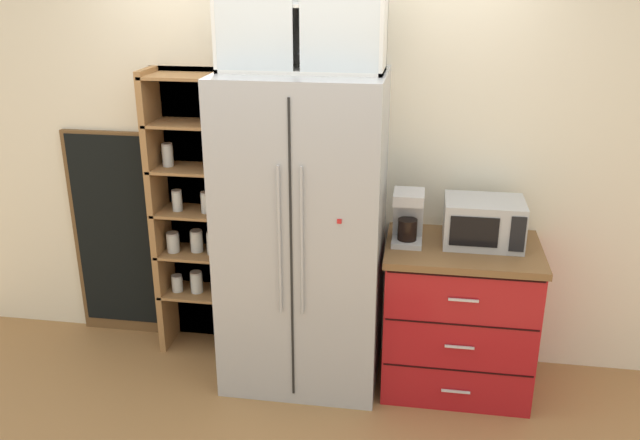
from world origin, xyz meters
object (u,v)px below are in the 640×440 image
Objects in this scene: mug_cream at (464,238)px; bottle_amber at (465,224)px; refrigerator at (303,234)px; chalkboard_menu at (117,235)px; coffee_maker at (408,216)px; microwave at (483,222)px.

bottle_amber is at bearing 92.15° from mug_cream.
refrigerator is 1.38m from chalkboard_menu.
coffee_maker is 0.33m from bottle_amber.
bottle_amber is (0.32, 0.06, -0.05)m from coffee_maker.
microwave is (1.02, 0.08, 0.10)m from refrigerator.
bottle_amber is (-0.00, 0.05, 0.07)m from mug_cream.
coffee_maker is 1.97m from chalkboard_menu.
coffee_maker reaches higher than mug_cream.
mug_cream is at bearing -6.90° from chalkboard_menu.
coffee_maker is (0.60, 0.04, 0.13)m from refrigerator.
chalkboard_menu is at bearing 174.38° from bottle_amber.
refrigerator is 7.34× the size of bottle_amber.
bottle_amber is at bearing -5.62° from chalkboard_menu.
refrigerator is 1.31× the size of chalkboard_menu.
coffee_maker is 1.22× the size of bottle_amber.
refrigerator is at bearing -13.50° from chalkboard_menu.
bottle_amber is (-0.10, 0.01, -0.02)m from microwave.
microwave is at bearing 4.69° from refrigerator.
mug_cream is 0.45× the size of bottle_amber.
mug_cream is (0.32, 0.00, -0.11)m from coffee_maker.
chalkboard_menu reaches higher than coffee_maker.
chalkboard_menu is (-2.24, 0.22, -0.30)m from bottle_amber.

